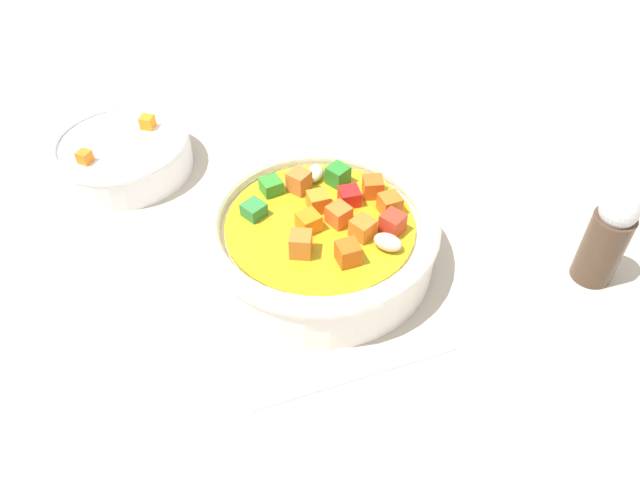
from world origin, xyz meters
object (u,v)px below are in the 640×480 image
spoon (436,347)px  side_bowl_small (121,151)px  soup_bowl_main (320,235)px  pepper_shaker (607,238)px

spoon → side_bowl_small: 34.33cm
soup_bowl_main → spoon: (-9.70, -7.50, -2.25)cm
soup_bowl_main → side_bowl_small: soup_bowl_main is taller
soup_bowl_main → pepper_shaker: pepper_shaker is taller
spoon → pepper_shaker: size_ratio=2.91×
side_bowl_small → pepper_shaker: size_ratio=1.57×
soup_bowl_main → side_bowl_small: (13.49, 17.76, -0.75)cm
soup_bowl_main → spoon: 12.47cm
soup_bowl_main → pepper_shaker: bearing=-99.3°
spoon → side_bowl_small: side_bowl_small is taller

